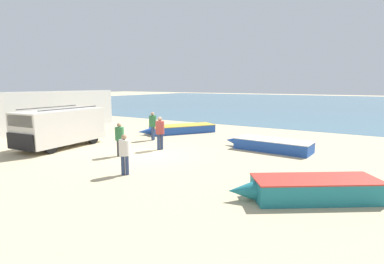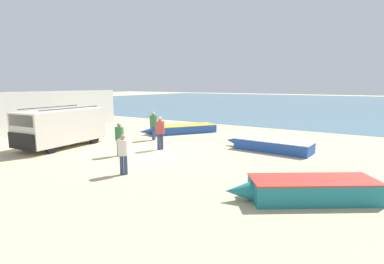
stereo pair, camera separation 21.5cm
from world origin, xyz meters
name	(u,v)px [view 1 (the left image)]	position (x,y,z in m)	size (l,w,h in m)	color
ground_plane	(149,153)	(0.00, 0.00, 0.00)	(200.00, 200.00, 0.00)	tan
sea_water	(322,102)	(0.00, 52.00, 0.00)	(120.00, 80.00, 0.01)	#477084
harbor_wall	(40,112)	(-11.05, 1.00, 1.49)	(0.50, 13.14, 2.98)	silver
parked_van	(60,126)	(-5.28, -1.38, 1.16)	(2.59, 4.96, 2.23)	beige
fishing_rowboat_0	(309,189)	(8.16, -2.17, 0.34)	(4.29, 3.38, 0.67)	#1E757F
fishing_rowboat_1	(270,145)	(4.97, 4.02, 0.30)	(4.86, 1.68, 0.60)	#234CA3
fishing_rowboat_2	(180,129)	(-2.36, 6.25, 0.29)	(3.99, 5.25, 0.57)	#234CA3
fisherman_0	(153,123)	(-2.24, 3.01, 1.07)	(0.47, 0.47, 1.79)	navy
fisherman_1	(124,151)	(1.57, -3.30, 0.96)	(0.42, 0.42, 1.60)	navy
fisherman_2	(120,136)	(-0.86, -1.18, 0.99)	(0.43, 0.43, 1.65)	#38383D
fisherman_3	(160,130)	(-0.10, 1.02, 1.07)	(0.47, 0.47, 1.79)	navy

